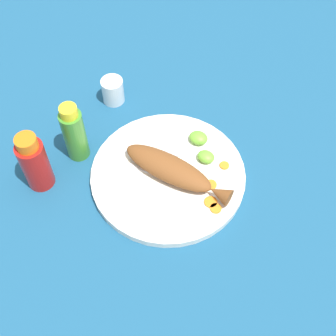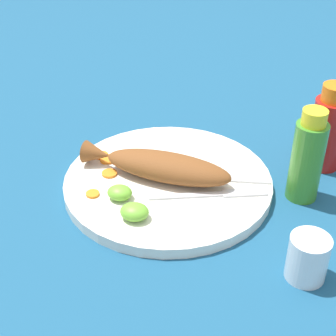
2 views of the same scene
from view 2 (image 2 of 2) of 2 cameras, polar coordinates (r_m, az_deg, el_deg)
name	(u,v)px [view 2 (image 2 of 2)]	position (r m, az deg, el deg)	size (l,w,h in m)	color
ground_plane	(168,187)	(0.84, 0.00, -2.13)	(4.00, 4.00, 0.00)	navy
main_plate	(168,183)	(0.84, 0.00, -1.64)	(0.34, 0.34, 0.02)	white
fried_fish	(160,166)	(0.83, -0.86, 0.24)	(0.25, 0.08, 0.04)	brown
fork_near	(221,178)	(0.84, 5.92, -1.07)	(0.19, 0.04, 0.00)	silver
fork_far	(217,194)	(0.80, 5.40, -2.90)	(0.18, 0.07, 0.00)	silver
carrot_slice_near	(101,155)	(0.89, -7.40, 1.41)	(0.02, 0.02, 0.00)	orange
carrot_slice_mid	(108,159)	(0.88, -6.67, 0.97)	(0.03, 0.03, 0.00)	orange
carrot_slice_far	(109,173)	(0.85, -6.51, -0.60)	(0.02, 0.02, 0.00)	orange
carrot_slice_extra	(93,194)	(0.80, -8.35, -2.85)	(0.02, 0.02, 0.00)	orange
lime_wedge_main	(120,193)	(0.79, -5.37, -2.74)	(0.04, 0.03, 0.02)	#6BB233
lime_wedge_side	(135,212)	(0.75, -3.73, -4.87)	(0.04, 0.04, 0.02)	#6BB233
hot_sauce_bottle_red	(328,130)	(0.90, 17.33, 4.09)	(0.06, 0.06, 0.15)	#B21914
hot_sauce_bottle_green	(307,158)	(0.81, 15.17, 1.08)	(0.05, 0.05, 0.15)	#3D8428
salt_cup	(307,260)	(0.70, 15.17, -9.83)	(0.05, 0.05, 0.06)	silver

